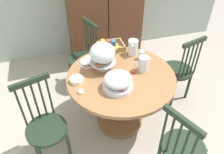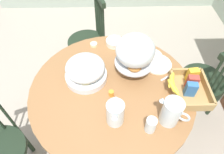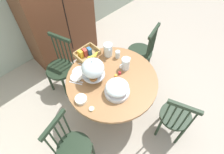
{
  "view_description": "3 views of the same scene",
  "coord_description": "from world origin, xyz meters",
  "px_view_note": "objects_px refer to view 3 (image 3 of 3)",
  "views": [
    {
      "loc": [
        -0.72,
        -1.72,
        2.22
      ],
      "look_at": [
        -0.2,
        0.02,
        0.74
      ],
      "focal_mm": 35.69,
      "sensor_mm": 36.0,
      "label": 1
    },
    {
      "loc": [
        0.76,
        -0.0,
        1.88
      ],
      "look_at": [
        -0.2,
        0.02,
        0.74
      ],
      "focal_mm": 32.5,
      "sensor_mm": 36.0,
      "label": 2
    },
    {
      "loc": [
        -1.1,
        -1.02,
        2.69
      ],
      "look_at": [
        -0.1,
        0.02,
        0.79
      ],
      "focal_mm": 31.01,
      "sensor_mm": 36.0,
      "label": 3
    }
  ],
  "objects_px": {
    "orange_juice_pitcher": "(108,50)",
    "milk_pitcher": "(125,64)",
    "china_plate_small": "(76,77)",
    "butter_dish": "(92,109)",
    "windsor_chair_near_window": "(175,117)",
    "cereal_bowl": "(81,99)",
    "pastry_stand_with_dome": "(93,69)",
    "windsor_chair_facing_door": "(61,68)",
    "windsor_chair_far_side": "(73,148)",
    "wooden_armoire": "(55,6)",
    "dining_table": "(112,89)",
    "fruit_platter_covered": "(117,89)",
    "windsor_chair_by_cabinet": "(141,53)",
    "cereal_basket": "(87,54)",
    "china_plate_large": "(80,73)",
    "drinking_glass": "(118,54)"
  },
  "relations": [
    {
      "from": "china_plate_small",
      "to": "windsor_chair_near_window",
      "type": "bearing_deg",
      "value": -62.07
    },
    {
      "from": "china_plate_small",
      "to": "butter_dish",
      "type": "bearing_deg",
      "value": -107.38
    },
    {
      "from": "windsor_chair_near_window",
      "to": "china_plate_large",
      "type": "height_order",
      "value": "windsor_chair_near_window"
    },
    {
      "from": "orange_juice_pitcher",
      "to": "milk_pitcher",
      "type": "bearing_deg",
      "value": -91.06
    },
    {
      "from": "windsor_chair_facing_door",
      "to": "cereal_bowl",
      "type": "height_order",
      "value": "windsor_chair_facing_door"
    },
    {
      "from": "cereal_basket",
      "to": "windsor_chair_facing_door",
      "type": "bearing_deg",
      "value": 133.09
    },
    {
      "from": "dining_table",
      "to": "windsor_chair_far_side",
      "type": "distance_m",
      "value": 0.88
    },
    {
      "from": "milk_pitcher",
      "to": "china_plate_large",
      "type": "bearing_deg",
      "value": 143.95
    },
    {
      "from": "orange_juice_pitcher",
      "to": "windsor_chair_facing_door",
      "type": "bearing_deg",
      "value": 136.43
    },
    {
      "from": "dining_table",
      "to": "orange_juice_pitcher",
      "type": "height_order",
      "value": "orange_juice_pitcher"
    },
    {
      "from": "windsor_chair_near_window",
      "to": "windsor_chair_by_cabinet",
      "type": "xyz_separation_m",
      "value": [
        0.55,
        1.03,
        0.0
      ]
    },
    {
      "from": "fruit_platter_covered",
      "to": "cereal_bowl",
      "type": "distance_m",
      "value": 0.43
    },
    {
      "from": "windsor_chair_near_window",
      "to": "pastry_stand_with_dome",
      "type": "relative_size",
      "value": 2.83
    },
    {
      "from": "pastry_stand_with_dome",
      "to": "butter_dish",
      "type": "height_order",
      "value": "pastry_stand_with_dome"
    },
    {
      "from": "milk_pitcher",
      "to": "china_plate_large",
      "type": "height_order",
      "value": "milk_pitcher"
    },
    {
      "from": "windsor_chair_near_window",
      "to": "china_plate_small",
      "type": "height_order",
      "value": "windsor_chair_near_window"
    },
    {
      "from": "butter_dish",
      "to": "windsor_chair_far_side",
      "type": "bearing_deg",
      "value": -167.19
    },
    {
      "from": "dining_table",
      "to": "pastry_stand_with_dome",
      "type": "height_order",
      "value": "pastry_stand_with_dome"
    },
    {
      "from": "fruit_platter_covered",
      "to": "wooden_armoire",
      "type": "bearing_deg",
      "value": 79.86
    },
    {
      "from": "wooden_armoire",
      "to": "windsor_chair_far_side",
      "type": "relative_size",
      "value": 2.01
    },
    {
      "from": "windsor_chair_near_window",
      "to": "windsor_chair_far_side",
      "type": "height_order",
      "value": "same"
    },
    {
      "from": "drinking_glass",
      "to": "fruit_platter_covered",
      "type": "bearing_deg",
      "value": -135.62
    },
    {
      "from": "pastry_stand_with_dome",
      "to": "cereal_bowl",
      "type": "bearing_deg",
      "value": -157.13
    },
    {
      "from": "windsor_chair_by_cabinet",
      "to": "windsor_chair_far_side",
      "type": "distance_m",
      "value": 1.76
    },
    {
      "from": "windsor_chair_by_cabinet",
      "to": "windsor_chair_far_side",
      "type": "height_order",
      "value": "same"
    },
    {
      "from": "windsor_chair_far_side",
      "to": "butter_dish",
      "type": "xyz_separation_m",
      "value": [
        0.39,
        0.09,
        0.3
      ]
    },
    {
      "from": "pastry_stand_with_dome",
      "to": "windsor_chair_facing_door",
      "type": "bearing_deg",
      "value": 98.94
    },
    {
      "from": "windsor_chair_far_side",
      "to": "fruit_platter_covered",
      "type": "relative_size",
      "value": 3.25
    },
    {
      "from": "wooden_armoire",
      "to": "dining_table",
      "type": "height_order",
      "value": "wooden_armoire"
    },
    {
      "from": "cereal_basket",
      "to": "drinking_glass",
      "type": "xyz_separation_m",
      "value": [
        0.28,
        -0.3,
        0.01
      ]
    },
    {
      "from": "dining_table",
      "to": "fruit_platter_covered",
      "type": "relative_size",
      "value": 3.86
    },
    {
      "from": "wooden_armoire",
      "to": "orange_juice_pitcher",
      "type": "height_order",
      "value": "wooden_armoire"
    },
    {
      "from": "wooden_armoire",
      "to": "butter_dish",
      "type": "height_order",
      "value": "wooden_armoire"
    },
    {
      "from": "wooden_armoire",
      "to": "cereal_bowl",
      "type": "distance_m",
      "value": 1.61
    },
    {
      "from": "windsor_chair_facing_door",
      "to": "fruit_platter_covered",
      "type": "relative_size",
      "value": 3.25
    },
    {
      "from": "windsor_chair_facing_door",
      "to": "china_plate_small",
      "type": "distance_m",
      "value": 0.59
    },
    {
      "from": "windsor_chair_far_side",
      "to": "china_plate_small",
      "type": "bearing_deg",
      "value": 46.17
    },
    {
      "from": "windsor_chair_near_window",
      "to": "orange_juice_pitcher",
      "type": "distance_m",
      "value": 1.23
    },
    {
      "from": "wooden_armoire",
      "to": "cereal_basket",
      "type": "bearing_deg",
      "value": -99.97
    },
    {
      "from": "orange_juice_pitcher",
      "to": "wooden_armoire",
      "type": "bearing_deg",
      "value": 92.77
    },
    {
      "from": "dining_table",
      "to": "china_plate_small",
      "type": "height_order",
      "value": "china_plate_small"
    },
    {
      "from": "cereal_bowl",
      "to": "butter_dish",
      "type": "bearing_deg",
      "value": -85.97
    },
    {
      "from": "windsor_chair_far_side",
      "to": "fruit_platter_covered",
      "type": "distance_m",
      "value": 0.84
    },
    {
      "from": "china_plate_small",
      "to": "cereal_bowl",
      "type": "xyz_separation_m",
      "value": [
        -0.16,
        -0.3,
        0.01
      ]
    },
    {
      "from": "china_plate_large",
      "to": "cereal_bowl",
      "type": "relative_size",
      "value": 1.57
    },
    {
      "from": "cereal_basket",
      "to": "china_plate_large",
      "type": "relative_size",
      "value": 1.44
    },
    {
      "from": "orange_juice_pitcher",
      "to": "milk_pitcher",
      "type": "xyz_separation_m",
      "value": [
        -0.01,
        -0.33,
        -0.01
      ]
    },
    {
      "from": "fruit_platter_covered",
      "to": "china_plate_small",
      "type": "bearing_deg",
      "value": 112.35
    },
    {
      "from": "cereal_basket",
      "to": "butter_dish",
      "type": "height_order",
      "value": "cereal_basket"
    },
    {
      "from": "windsor_chair_far_side",
      "to": "china_plate_small",
      "type": "height_order",
      "value": "windsor_chair_far_side"
    }
  ]
}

